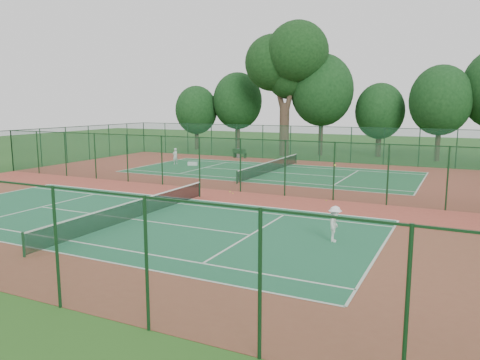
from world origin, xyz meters
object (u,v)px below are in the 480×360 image
kit_bag (193,164)px  big_tree (287,62)px  trash_bin (239,153)px  bench (240,153)px  player_near (335,224)px  player_far (175,156)px

kit_bag → big_tree: (4.70, 11.93, 9.99)m
trash_bin → bench: size_ratio=0.61×
trash_bin → player_near: bearing=-56.5°
bench → player_far: bearing=-110.6°
bench → big_tree: bearing=55.7°
trash_bin → kit_bag: (-1.08, -7.54, -0.31)m
player_near → bench: player_near is taller
player_far → trash_bin: size_ratio=1.59×
trash_bin → kit_bag: size_ratio=1.08×
player_near → kit_bag: (-18.14, 18.20, -0.60)m
player_near → player_far: size_ratio=0.99×
trash_bin → big_tree: bearing=50.5°
player_far → big_tree: 16.57m
player_near → bench: size_ratio=0.95×
trash_bin → bench: (0.18, -0.19, 0.01)m
trash_bin → player_far: bearing=-111.5°
player_far → trash_bin: bearing=178.6°
big_tree → player_far: bearing=-118.9°
bench → kit_bag: bench is taller
player_near → big_tree: bearing=16.5°
player_far → trash_bin: player_far is taller
player_near → bench: bearing=25.9°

